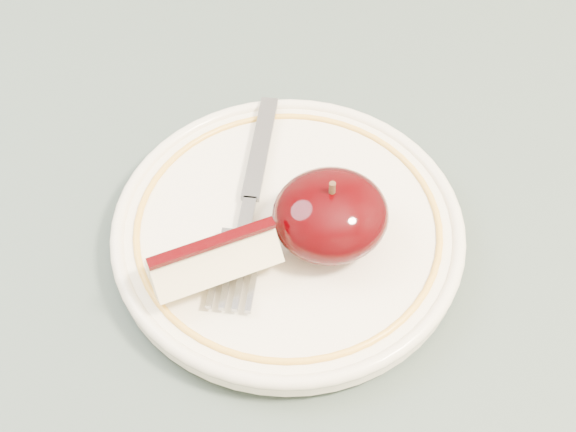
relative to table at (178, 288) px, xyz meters
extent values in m
cylinder|color=brown|center=(0.40, 0.40, -0.31)|extent=(0.05, 0.05, 0.71)
cube|color=#3B4943|center=(0.00, 0.00, 0.07)|extent=(0.90, 0.90, 0.04)
cylinder|color=#EEE4C8|center=(0.08, -0.04, 0.09)|extent=(0.12, 0.12, 0.01)
cylinder|color=#EEE4C8|center=(0.08, -0.04, 0.10)|extent=(0.22, 0.22, 0.01)
torus|color=#EEE4C8|center=(0.08, -0.04, 0.10)|extent=(0.23, 0.23, 0.01)
torus|color=gold|center=(0.08, -0.04, 0.11)|extent=(0.20, 0.20, 0.00)
ellipsoid|color=black|center=(0.10, -0.05, 0.13)|extent=(0.07, 0.07, 0.04)
cylinder|color=#472D19|center=(0.10, -0.05, 0.15)|extent=(0.00, 0.00, 0.01)
cube|color=#FFF3BB|center=(0.02, -0.07, 0.12)|extent=(0.08, 0.05, 0.03)
cube|color=#320103|center=(0.02, -0.07, 0.14)|extent=(0.08, 0.02, 0.00)
cube|color=gray|center=(0.07, 0.03, 0.11)|extent=(0.04, 0.09, 0.00)
cube|color=gray|center=(0.05, -0.03, 0.11)|extent=(0.02, 0.03, 0.00)
cube|color=gray|center=(0.04, -0.05, 0.11)|extent=(0.03, 0.03, 0.00)
cube|color=gray|center=(0.04, -0.08, 0.11)|extent=(0.02, 0.04, 0.00)
cube|color=gray|center=(0.04, -0.08, 0.11)|extent=(0.02, 0.04, 0.00)
cube|color=gray|center=(0.03, -0.07, 0.11)|extent=(0.02, 0.04, 0.00)
cube|color=gray|center=(0.02, -0.07, 0.11)|extent=(0.02, 0.04, 0.00)
camera|label=1|loc=(0.00, -0.33, 0.52)|focal=50.00mm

